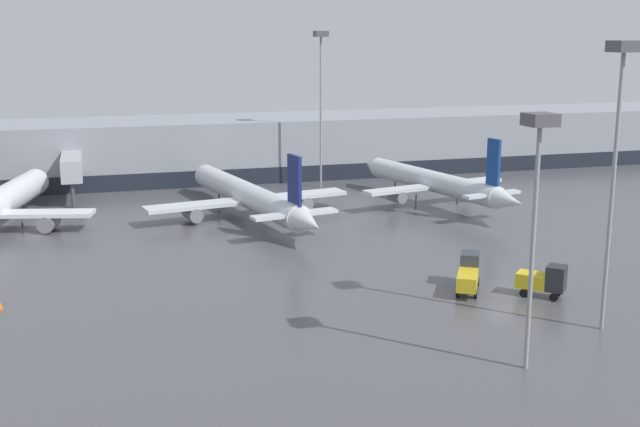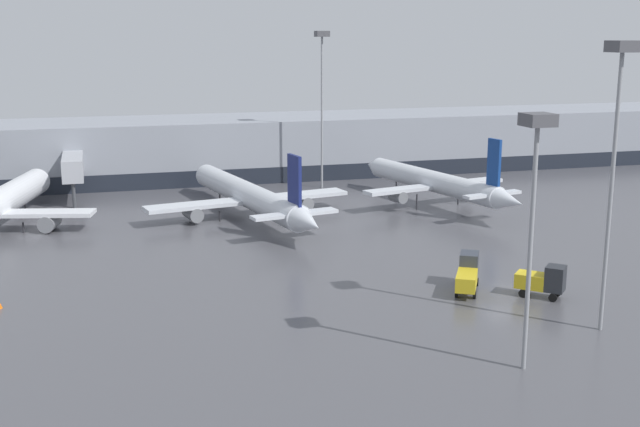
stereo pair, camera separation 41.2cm
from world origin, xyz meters
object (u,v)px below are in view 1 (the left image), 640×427
at_px(traffic_cone_1, 0,305).
at_px(apron_light_mast_3, 619,110).
at_px(parked_jet_1, 435,182).
at_px(service_truck_0, 469,273).
at_px(apron_light_mast_0, 538,168).
at_px(parked_jet_2, 249,196).
at_px(service_truck_1, 544,280).
at_px(apron_light_mast_1, 321,68).

bearing_deg(traffic_cone_1, apron_light_mast_3, -21.76).
relative_size(parked_jet_1, service_truck_0, 5.47).
bearing_deg(apron_light_mast_0, apron_light_mast_3, 27.61).
distance_m(parked_jet_2, service_truck_1, 40.64).
height_order(service_truck_0, apron_light_mast_1, apron_light_mast_1).
xyz_separation_m(service_truck_0, apron_light_mast_0, (-3.83, -16.09, 11.84)).
bearing_deg(service_truck_0, service_truck_1, -93.44).
xyz_separation_m(service_truck_0, service_truck_1, (5.19, -3.42, -0.05)).
relative_size(service_truck_1, apron_light_mast_3, 0.19).
bearing_deg(apron_light_mast_1, apron_light_mast_3, -85.95).
relative_size(parked_jet_2, apron_light_mast_3, 1.78).
height_order(service_truck_0, apron_light_mast_3, apron_light_mast_3).
relative_size(apron_light_mast_0, apron_light_mast_1, 0.76).
bearing_deg(apron_light_mast_1, service_truck_0, -91.25).
bearing_deg(apron_light_mast_1, traffic_cone_1, -132.59).
relative_size(parked_jet_2, service_truck_1, 9.24).
bearing_deg(apron_light_mast_1, apron_light_mast_0, -94.31).
height_order(parked_jet_2, traffic_cone_1, parked_jet_2).
bearing_deg(service_truck_0, apron_light_mast_1, 28.72).
bearing_deg(traffic_cone_1, service_truck_1, -12.35).
relative_size(parked_jet_1, apron_light_mast_0, 1.89).
distance_m(service_truck_1, apron_light_mast_1, 54.66).
height_order(parked_jet_2, apron_light_mast_3, apron_light_mast_3).
height_order(service_truck_0, service_truck_1, service_truck_0).
bearing_deg(service_truck_1, apron_light_mast_0, -81.88).
height_order(service_truck_0, apron_light_mast_0, apron_light_mast_0).
bearing_deg(parked_jet_2, service_truck_0, -170.09).
xyz_separation_m(traffic_cone_1, apron_light_mast_1, (39.31, 42.76, 16.57)).
relative_size(parked_jet_1, traffic_cone_1, 48.04).
xyz_separation_m(apron_light_mast_0, apron_light_mast_1, (4.89, 64.94, 3.52)).
xyz_separation_m(parked_jet_1, apron_light_mast_1, (-10.40, 16.23, 13.79)).
xyz_separation_m(apron_light_mast_0, apron_light_mast_3, (9.16, 4.79, 2.95)).
height_order(parked_jet_1, service_truck_1, parked_jet_1).
bearing_deg(traffic_cone_1, apron_light_mast_1, 47.41).
distance_m(service_truck_1, apron_light_mast_3, 16.80).
relative_size(service_truck_1, apron_light_mast_1, 0.18).
bearing_deg(service_truck_1, apron_light_mast_1, 138.10).
height_order(parked_jet_2, service_truck_1, parked_jet_2).
bearing_deg(service_truck_1, service_truck_0, -169.82).
bearing_deg(service_truck_0, apron_light_mast_3, -124.80).
height_order(service_truck_1, traffic_cone_1, service_truck_1).
xyz_separation_m(parked_jet_1, service_truck_0, (-11.46, -32.62, -1.57)).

